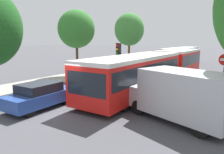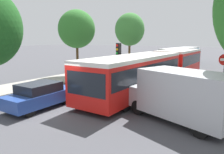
% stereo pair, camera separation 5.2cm
% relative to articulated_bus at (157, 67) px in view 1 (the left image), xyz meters
% --- Properties ---
extents(ground_plane, '(200.00, 200.00, 0.00)m').
position_rel_articulated_bus_xyz_m(ground_plane, '(-1.54, -8.39, -1.51)').
color(ground_plane, '#47474C').
extents(kerb_strip_left, '(3.20, 35.36, 0.14)m').
position_rel_articulated_bus_xyz_m(kerb_strip_left, '(-8.36, 4.29, -1.44)').
color(kerb_strip_left, '#9E998E').
rests_on(kerb_strip_left, ground).
extents(articulated_bus, '(2.68, 17.67, 2.62)m').
position_rel_articulated_bus_xyz_m(articulated_bus, '(0.00, 0.00, 0.00)').
color(articulated_bus, red).
rests_on(articulated_bus, ground).
extents(city_bus_rear, '(2.81, 11.17, 2.39)m').
position_rel_articulated_bus_xyz_m(city_bus_rear, '(-3.19, 16.97, -0.13)').
color(city_bus_rear, teal).
rests_on(city_bus_rear, ground).
extents(queued_car_blue, '(1.76, 3.99, 1.37)m').
position_rel_articulated_bus_xyz_m(queued_car_blue, '(-2.99, -8.98, -0.82)').
color(queued_car_blue, '#284799').
rests_on(queued_car_blue, ground).
extents(queued_car_silver, '(1.80, 4.08, 1.41)m').
position_rel_articulated_bus_xyz_m(queued_car_silver, '(-3.12, -2.83, -0.80)').
color(queued_car_silver, '#B7BABF').
rests_on(queued_car_silver, ground).
extents(queued_car_graphite, '(1.87, 4.25, 1.46)m').
position_rel_articulated_bus_xyz_m(queued_car_graphite, '(-3.12, 2.97, -0.77)').
color(queued_car_graphite, '#47474C').
rests_on(queued_car_graphite, ground).
extents(white_van, '(5.36, 3.42, 2.31)m').
position_rel_articulated_bus_xyz_m(white_van, '(3.93, -6.81, -0.27)').
color(white_van, '#B7BABF').
rests_on(white_van, ground).
extents(traffic_light, '(0.38, 0.39, 3.40)m').
position_rel_articulated_bus_xyz_m(traffic_light, '(-1.79, -3.00, 0.99)').
color(traffic_light, '#56595E').
rests_on(traffic_light, ground).
extents(no_entry_sign, '(0.70, 0.08, 2.82)m').
position_rel_articulated_bus_xyz_m(no_entry_sign, '(4.97, -1.87, 0.36)').
color(no_entry_sign, '#56595E').
rests_on(no_entry_sign, ground).
extents(tree_left_mid, '(3.53, 3.53, 6.45)m').
position_rel_articulated_bus_xyz_m(tree_left_mid, '(-8.11, -0.48, 3.10)').
color(tree_left_mid, '#51381E').
rests_on(tree_left_mid, ground).
extents(tree_left_far, '(3.99, 3.99, 7.14)m').
position_rel_articulated_bus_xyz_m(tree_left_far, '(-8.27, 9.99, 3.32)').
color(tree_left_far, '#51381E').
rests_on(tree_left_far, ground).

